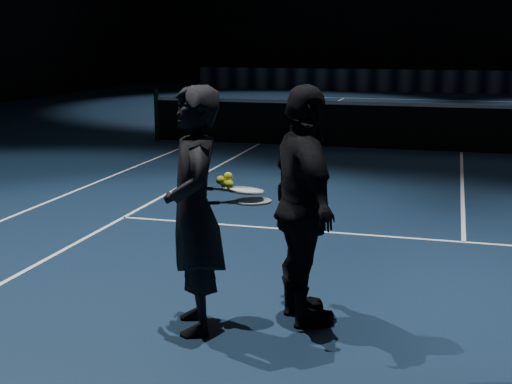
% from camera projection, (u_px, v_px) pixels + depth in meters
% --- Properties ---
extents(floor, '(36.00, 36.00, 0.00)m').
position_uv_depth(floor, '(461.00, 153.00, 13.89)').
color(floor, black).
rests_on(floor, ground).
extents(court_lines, '(10.98, 23.78, 0.01)m').
position_uv_depth(court_lines, '(461.00, 153.00, 13.89)').
color(court_lines, white).
rests_on(court_lines, floor).
extents(net_post_left, '(0.10, 0.10, 1.10)m').
position_uv_depth(net_post_left, '(157.00, 115.00, 15.44)').
color(net_post_left, black).
rests_on(net_post_left, floor).
extents(net_mesh, '(12.80, 0.02, 0.86)m').
position_uv_depth(net_mesh, '(463.00, 130.00, 13.79)').
color(net_mesh, black).
rests_on(net_mesh, floor).
extents(net_tape, '(12.80, 0.03, 0.07)m').
position_uv_depth(net_tape, '(464.00, 106.00, 13.69)').
color(net_tape, white).
rests_on(net_tape, net_mesh).
extents(sponsor_backdrop, '(22.00, 0.15, 0.90)m').
position_uv_depth(sponsor_backdrop, '(460.00, 82.00, 28.38)').
color(sponsor_backdrop, black).
rests_on(sponsor_backdrop, floor).
extents(player_a, '(0.70, 0.81, 1.88)m').
position_uv_depth(player_a, '(194.00, 211.00, 5.36)').
color(player_a, black).
rests_on(player_a, floor).
extents(player_b, '(0.95, 1.18, 1.88)m').
position_uv_depth(player_b, '(304.00, 207.00, 5.50)').
color(player_b, black).
rests_on(player_b, floor).
extents(racket_lower, '(0.71, 0.49, 0.03)m').
position_uv_depth(racket_lower, '(253.00, 201.00, 5.42)').
color(racket_lower, black).
rests_on(racket_lower, player_a).
extents(racket_upper, '(0.70, 0.52, 0.10)m').
position_uv_depth(racket_upper, '(246.00, 191.00, 5.44)').
color(racket_upper, black).
rests_on(racket_upper, player_b).
extents(tennis_balls, '(0.12, 0.10, 0.12)m').
position_uv_depth(tennis_balls, '(227.00, 182.00, 5.36)').
color(tennis_balls, gold).
rests_on(tennis_balls, racket_upper).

